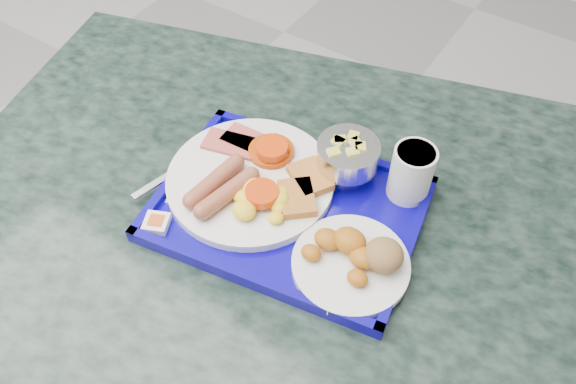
# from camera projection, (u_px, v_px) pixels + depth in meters

# --- Properties ---
(table) EXTENTS (1.47, 1.17, 0.80)m
(table) POSITION_uv_depth(u_px,v_px,m) (308.00, 288.00, 1.06)
(table) COLOR slate
(table) RESTS_ON floor
(tray) EXTENTS (0.46, 0.37, 0.02)m
(tray) POSITION_uv_depth(u_px,v_px,m) (288.00, 210.00, 0.91)
(tray) COLOR #09038B
(tray) RESTS_ON table
(main_plate) EXTENTS (0.28, 0.28, 0.04)m
(main_plate) POSITION_uv_depth(u_px,v_px,m) (253.00, 180.00, 0.93)
(main_plate) COLOR silver
(main_plate) RESTS_ON tray
(bread_plate) EXTENTS (0.18, 0.18, 0.06)m
(bread_plate) POSITION_uv_depth(u_px,v_px,m) (356.00, 258.00, 0.83)
(bread_plate) COLOR silver
(bread_plate) RESTS_ON tray
(fruit_bowl) EXTENTS (0.10, 0.10, 0.07)m
(fruit_bowl) POSITION_uv_depth(u_px,v_px,m) (348.00, 155.00, 0.92)
(fruit_bowl) COLOR silver
(fruit_bowl) RESTS_ON tray
(juice_cup) EXTENTS (0.07, 0.07, 0.10)m
(juice_cup) POSITION_uv_depth(u_px,v_px,m) (412.00, 171.00, 0.89)
(juice_cup) COLOR silver
(juice_cup) RESTS_ON tray
(spoon) EXTENTS (0.08, 0.18, 0.01)m
(spoon) POSITION_uv_depth(u_px,v_px,m) (215.00, 155.00, 0.98)
(spoon) COLOR silver
(spoon) RESTS_ON tray
(knife) EXTENTS (0.05, 0.17, 0.00)m
(knife) POSITION_uv_depth(u_px,v_px,m) (176.00, 170.00, 0.96)
(knife) COLOR silver
(knife) RESTS_ON tray
(jam_packet) EXTENTS (0.05, 0.05, 0.02)m
(jam_packet) POSITION_uv_depth(u_px,v_px,m) (157.00, 223.00, 0.88)
(jam_packet) COLOR white
(jam_packet) RESTS_ON tray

